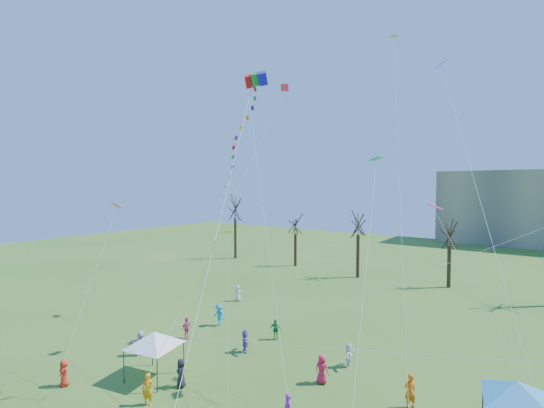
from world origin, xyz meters
The scene contains 6 objects.
bare_tree_row centered at (-1.25, 36.15, 6.41)m, with size 68.73×7.29×10.32m.
big_box_kite centered at (-3.80, 6.34, 14.26)m, with size 2.99×6.03×19.15m.
canopy_tent_white centered at (-8.89, 4.01, 2.46)m, with size 3.78×3.78×2.91m.
canopy_tent_blue centered at (9.68, 9.96, 2.49)m, with size 3.86×3.86×2.94m.
festival_crowd centered at (-1.95, 7.22, 0.85)m, with size 28.07×19.93×1.86m.
small_kites_aloft centered at (1.17, 10.51, 13.30)m, with size 29.71×18.56×34.19m.
Camera 1 is at (10.38, -10.40, 11.90)m, focal length 25.00 mm.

